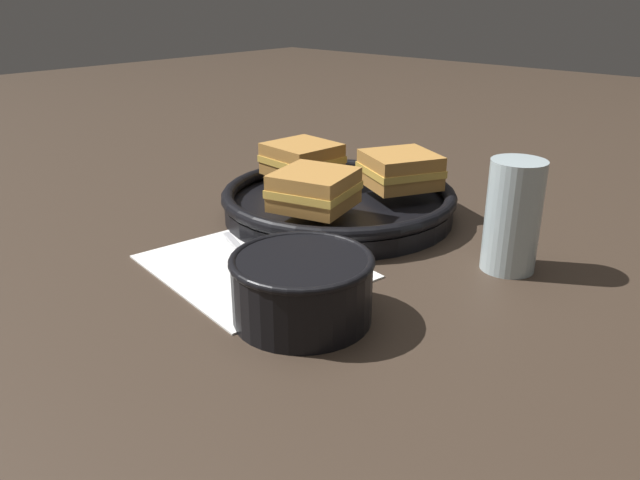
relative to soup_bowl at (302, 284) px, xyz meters
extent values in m
plane|color=#382B21|center=(-0.07, 0.06, -0.04)|extent=(4.00, 4.00, 0.00)
cube|color=white|center=(-0.13, 0.05, -0.04)|extent=(0.26, 0.23, 0.00)
cylinder|color=black|center=(0.00, 0.00, -0.01)|extent=(0.13, 0.13, 0.06)
cylinder|color=gold|center=(0.00, 0.00, 0.01)|extent=(0.12, 0.12, 0.01)
torus|color=black|center=(0.00, 0.00, 0.02)|extent=(0.14, 0.14, 0.01)
cube|color=#B7B7BC|center=(-0.17, 0.06, -0.03)|extent=(0.10, 0.04, 0.01)
ellipsoid|color=#B7B7BC|center=(-0.10, 0.03, -0.03)|extent=(0.05, 0.04, 0.01)
cylinder|color=black|center=(-0.17, 0.24, -0.03)|extent=(0.32, 0.32, 0.02)
torus|color=black|center=(-0.17, 0.24, 0.00)|extent=(0.33, 0.33, 0.02)
cube|color=#B27A38|center=(-0.11, 0.31, 0.01)|extent=(0.12, 0.12, 0.02)
cube|color=gold|center=(-0.11, 0.31, 0.03)|extent=(0.13, 0.13, 0.01)
cube|color=#B27A38|center=(-0.11, 0.31, 0.04)|extent=(0.12, 0.12, 0.02)
cube|color=#B27A38|center=(-0.25, 0.26, 0.01)|extent=(0.10, 0.10, 0.02)
cube|color=gold|center=(-0.25, 0.26, 0.03)|extent=(0.10, 0.10, 0.01)
cube|color=#B27A38|center=(-0.25, 0.26, 0.04)|extent=(0.10, 0.10, 0.02)
cube|color=#B27A38|center=(-0.14, 0.16, 0.01)|extent=(0.11, 0.11, 0.02)
cube|color=gold|center=(-0.14, 0.16, 0.03)|extent=(0.11, 0.12, 0.01)
cube|color=#B27A38|center=(-0.14, 0.16, 0.04)|extent=(0.11, 0.11, 0.02)
cylinder|color=silver|center=(0.09, 0.24, 0.03)|extent=(0.06, 0.06, 0.13)
camera|label=1|loc=(0.37, -0.38, 0.26)|focal=35.00mm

